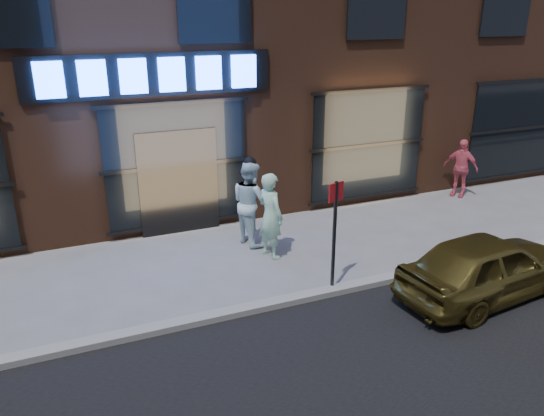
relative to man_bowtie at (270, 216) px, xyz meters
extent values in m
plane|color=slate|center=(-1.42, -1.90, -0.91)|extent=(90.00, 90.00, 0.00)
cube|color=gray|center=(-1.42, -1.90, -0.85)|extent=(60.00, 0.25, 0.12)
cube|color=#54301E|center=(-1.42, 6.10, 4.09)|extent=(30.00, 8.00, 10.00)
cube|color=black|center=(-1.82, 2.05, 2.69)|extent=(5.20, 0.06, 0.90)
cube|color=black|center=(-1.42, 2.02, 0.29)|extent=(1.80, 0.10, 2.40)
cube|color=#FFBF72|center=(-1.42, 2.08, 0.69)|extent=(3.00, 0.04, 2.60)
cube|color=black|center=(-1.42, 2.04, 0.69)|extent=(3.20, 0.06, 2.80)
cube|color=#FFBF72|center=(3.58, 2.08, 0.69)|extent=(3.00, 0.04, 2.60)
cube|color=black|center=(3.58, 2.04, 0.69)|extent=(3.20, 0.06, 2.80)
cube|color=#FFBF72|center=(8.58, 2.08, 0.69)|extent=(3.00, 0.04, 2.60)
cube|color=black|center=(8.58, 2.04, 0.69)|extent=(3.20, 0.06, 2.80)
cube|color=black|center=(-4.42, 2.04, 4.09)|extent=(1.60, 0.06, 1.60)
cube|color=black|center=(-0.42, 2.04, 4.09)|extent=(1.60, 0.06, 1.60)
cube|color=black|center=(3.58, 2.04, 4.09)|extent=(1.60, 0.06, 1.60)
cube|color=black|center=(7.58, 2.04, 4.09)|extent=(1.60, 0.06, 1.60)
cube|color=#2659FF|center=(-3.82, 1.98, 2.69)|extent=(0.55, 0.12, 0.70)
cube|color=#2659FF|center=(-3.02, 1.98, 2.69)|extent=(0.55, 0.12, 0.70)
cube|color=#2659FF|center=(-2.22, 1.98, 2.69)|extent=(0.55, 0.12, 0.70)
cube|color=#2659FF|center=(-1.42, 1.98, 2.69)|extent=(0.55, 0.12, 0.70)
cube|color=#2659FF|center=(-0.62, 1.98, 2.69)|extent=(0.55, 0.12, 0.70)
cube|color=#2659FF|center=(0.18, 1.98, 2.69)|extent=(0.55, 0.12, 0.70)
imported|color=#A8DCB8|center=(0.00, 0.00, 0.00)|extent=(0.62, 0.77, 1.83)
imported|color=white|center=(-0.13, 0.83, 0.03)|extent=(0.89, 1.04, 1.88)
imported|color=#E75F73|center=(6.30, 1.58, -0.11)|extent=(0.82, 1.01, 1.60)
imported|color=brown|center=(2.95, -3.02, -0.31)|extent=(3.66, 1.80, 1.20)
cylinder|color=#262628|center=(0.48, -1.80, 0.15)|extent=(0.07, 0.07, 2.12)
cube|color=#AE1319|center=(0.48, -1.80, 1.02)|extent=(0.33, 0.12, 0.34)
camera|label=1|loc=(-3.86, -9.35, 3.98)|focal=35.00mm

